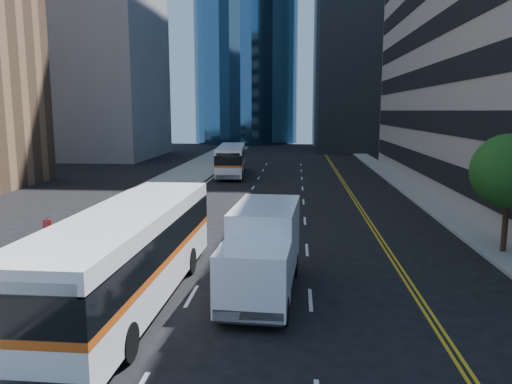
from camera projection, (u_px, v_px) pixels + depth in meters
The scene contains 8 objects.
ground at pixel (295, 325), 14.58m from camera, with size 160.00×160.00×0.00m, color black.
sidewalk_west at pixel (165, 188), 40.00m from camera, with size 5.00×90.00×0.15m, color gray.
sidewalk_east at pixel (413, 191), 38.44m from camera, with size 2.00×90.00×0.15m, color gray.
midrise_west at pixel (84, 23), 65.14m from camera, with size 18.00×18.00×35.00m, color gray.
street_tree at pixel (509, 171), 21.14m from camera, with size 3.20×3.20×5.10m.
bus_front at pixel (129, 253), 15.86m from camera, with size 2.83×12.13×3.12m.
bus_rear at pixel (231, 159), 48.24m from camera, with size 3.22×11.06×2.81m.
box_truck at pixel (263, 250), 16.80m from camera, with size 2.49×6.29×2.95m.
Camera 1 is at (-0.03, -13.81, 6.19)m, focal length 35.00 mm.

